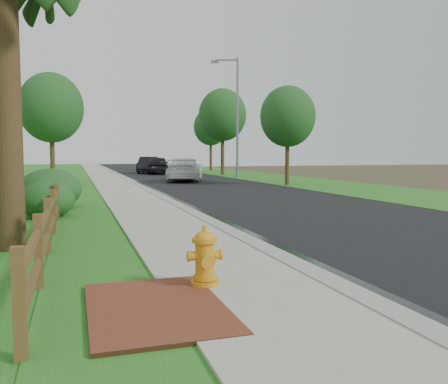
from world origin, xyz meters
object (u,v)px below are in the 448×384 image
object	(u,v)px
ranch_fence	(55,204)
streetlight	(235,110)
white_suv	(185,170)
fire_hydrant	(205,258)
dark_car_mid	(158,165)

from	to	relation	value
ranch_fence	streetlight	bearing A→B (deg)	60.68
ranch_fence	white_suv	distance (m)	20.32
ranch_fence	white_suv	bearing A→B (deg)	67.68
white_suv	streetlight	bearing A→B (deg)	-125.80
ranch_fence	fire_hydrant	distance (m)	7.06
ranch_fence	fire_hydrant	size ratio (longest dim) A/B	20.26
dark_car_mid	streetlight	size ratio (longest dim) A/B	0.51
ranch_fence	streetlight	xyz separation A→B (m)	(12.60, 22.43, 4.68)
ranch_fence	streetlight	size ratio (longest dim) A/B	1.81
fire_hydrant	white_suv	world-z (taller)	white_suv
fire_hydrant	white_suv	xyz separation A→B (m)	(5.51, 25.50, 0.32)
ranch_fence	fire_hydrant	xyz separation A→B (m)	(2.20, -6.70, -0.13)
fire_hydrant	dark_car_mid	world-z (taller)	dark_car_mid
ranch_fence	dark_car_mid	size ratio (longest dim) A/B	3.54
streetlight	dark_car_mid	bearing A→B (deg)	119.55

